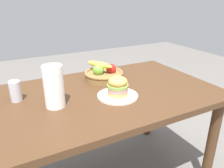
# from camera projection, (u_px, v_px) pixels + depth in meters

# --- Properties ---
(dining_table) EXTENTS (1.40, 0.90, 0.75)m
(dining_table) POSITION_uv_depth(u_px,v_px,m) (110.00, 105.00, 1.50)
(dining_table) COLOR #4C301C
(dining_table) RESTS_ON ground_plane
(plate) EXTENTS (0.25, 0.25, 0.01)m
(plate) POSITION_uv_depth(u_px,v_px,m) (118.00, 96.00, 1.38)
(plate) COLOR silver
(plate) RESTS_ON dining_table
(sandwich) EXTENTS (0.13, 0.13, 0.12)m
(sandwich) POSITION_uv_depth(u_px,v_px,m) (118.00, 86.00, 1.35)
(sandwich) COLOR #DBAD60
(sandwich) RESTS_ON plate
(soda_can) EXTENTS (0.07, 0.07, 0.13)m
(soda_can) POSITION_uv_depth(u_px,v_px,m) (15.00, 91.00, 1.30)
(soda_can) COLOR silver
(soda_can) RESTS_ON dining_table
(fruit_basket) EXTENTS (0.29, 0.29, 0.14)m
(fruit_basket) POSITION_uv_depth(u_px,v_px,m) (104.00, 74.00, 1.65)
(fruit_basket) COLOR olive
(fruit_basket) RESTS_ON dining_table
(paper_towel_roll) EXTENTS (0.11, 0.11, 0.24)m
(paper_towel_roll) POSITION_uv_depth(u_px,v_px,m) (54.00, 87.00, 1.22)
(paper_towel_roll) COLOR white
(paper_towel_roll) RESTS_ON dining_table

